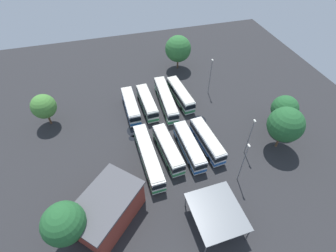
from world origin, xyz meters
TOP-DOWN VIEW (x-y plane):
  - ground_plane at (0.00, 0.00)m, footprint 92.87×92.87m
  - bus_row0_slot0 at (-7.13, -6.25)m, footprint 10.69×2.67m
  - bus_row0_slot1 at (-7.21, -2.49)m, footprint 10.69×2.92m
  - bus_row0_slot2 at (-7.32, 1.92)m, footprint 14.29×2.93m
  - bus_row0_slot3 at (-8.04, 5.70)m, footprint 11.57×3.56m
  - bus_row1_slot0 at (7.87, -5.60)m, footprint 14.30×2.98m
  - bus_row1_slot1 at (7.23, -1.64)m, footprint 11.18×3.44m
  - bus_row1_slot2 at (7.68, 2.44)m, footprint 11.30×2.97m
  - bus_row1_slot3 at (7.27, 6.29)m, footprint 10.88×3.49m
  - depot_building at (16.88, -13.90)m, footprint 12.71×12.76m
  - maintenance_shelter at (21.97, 1.70)m, footprint 8.68×7.63m
  - lamp_post_far_corner at (15.91, 8.74)m, footprint 0.56×0.28m
  - lamp_post_near_entrance at (10.70, 12.87)m, footprint 0.56×0.28m
  - lamp_post_mid_lot at (-9.01, 13.30)m, footprint 0.56×0.28m
  - tree_west_edge at (-21.82, 9.34)m, footprint 6.88×6.88m
  - tree_northeast at (10.96, 19.74)m, footprint 6.64×6.64m
  - tree_north_edge at (19.11, -19.29)m, footprint 5.85×5.85m
  - tree_east_edge at (6.07, 23.19)m, footprint 5.34×5.34m
  - tree_northwest at (-8.12, -23.81)m, footprint 5.08×5.08m
  - puddle_front_lane at (-1.00, -6.22)m, footprint 4.20×4.20m
  - puddle_back_corner at (-0.29, 7.67)m, footprint 3.00×3.00m
  - puddle_centre_drain at (1.02, -7.50)m, footprint 1.58×1.58m

SIDE VIEW (x-z plane):
  - ground_plane at x=0.00m, z-range 0.00..0.00m
  - puddle_front_lane at x=-1.00m, z-range 0.00..0.01m
  - puddle_back_corner at x=-0.29m, z-range 0.00..0.01m
  - puddle_centre_drain at x=1.02m, z-range 0.00..0.01m
  - bus_row0_slot1 at x=-7.21m, z-range 0.10..3.47m
  - bus_row0_slot0 at x=-7.13m, z-range 0.10..3.47m
  - bus_row1_slot3 at x=7.27m, z-range 0.10..3.47m
  - bus_row1_slot1 at x=7.23m, z-range 0.10..3.47m
  - bus_row1_slot2 at x=7.68m, z-range 0.10..3.47m
  - bus_row0_slot3 at x=-8.04m, z-range 0.10..3.47m
  - bus_row0_slot2 at x=-7.32m, z-range 0.10..3.47m
  - bus_row1_slot0 at x=7.87m, z-range 0.10..3.47m
  - depot_building at x=16.88m, z-range 0.02..5.62m
  - maintenance_shelter at x=21.97m, z-range 1.59..5.13m
  - lamp_post_near_entrance at x=10.70m, z-range 0.42..9.12m
  - tree_northwest at x=-8.12m, z-range 1.16..8.58m
  - lamp_post_mid_lot at x=-9.01m, z-range 0.42..9.65m
  - tree_east_edge at x=6.07m, z-range 1.20..8.95m
  - lamp_post_far_corner at x=15.91m, z-range 0.42..9.79m
  - tree_west_edge at x=-21.82m, z-range 1.20..10.50m
  - tree_north_edge at x=19.11m, z-range 1.56..10.55m
  - tree_northeast at x=10.96m, z-range 1.38..10.80m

